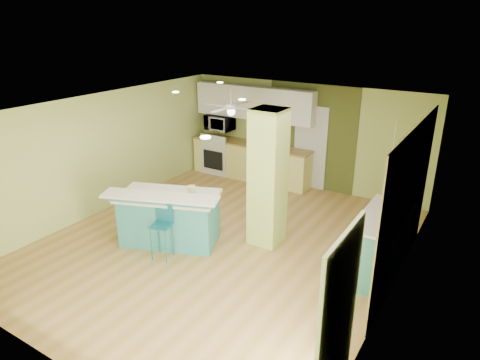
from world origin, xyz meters
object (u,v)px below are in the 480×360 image
at_px(peninsula, 169,217).
at_px(bar_stool, 163,222).
at_px(side_counter, 381,244).
at_px(fruit_bowl, 255,144).
at_px(canister, 191,190).

xyz_separation_m(peninsula, bar_stool, (0.25, -0.45, 0.15)).
distance_m(side_counter, fruit_bowl, 4.62).
height_order(side_counter, fruit_bowl, side_counter).
bearing_deg(peninsula, fruit_bowl, 73.31).
bearing_deg(peninsula, side_counter, -4.93).
xyz_separation_m(side_counter, fruit_bowl, (-3.82, 2.56, 0.45)).
bearing_deg(canister, fruit_bowl, 100.43).
xyz_separation_m(peninsula, fruit_bowl, (-0.27, 3.58, 0.47)).
bearing_deg(fruit_bowl, bar_stool, -82.59).
relative_size(peninsula, canister, 13.56).
bearing_deg(peninsula, canister, 15.44).
distance_m(peninsula, side_counter, 3.69).
height_order(fruit_bowl, canister, canister).
bearing_deg(canister, bar_stool, -97.19).
height_order(bar_stool, side_counter, side_counter).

